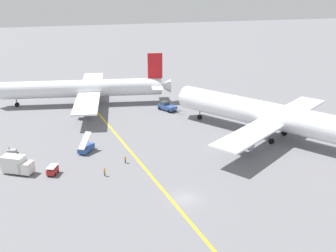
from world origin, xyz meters
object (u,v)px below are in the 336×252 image
at_px(airliner_being_pushed, 268,115).
at_px(gse_stair_truck_yellow, 86,147).
at_px(gse_baggage_cart_near_cluster, 53,170).
at_px(airliner_at_gate_left, 83,89).
at_px(gse_gpu_cart_small, 12,152).
at_px(pushback_tug, 167,106).
at_px(gse_catering_truck_tall, 17,165).
at_px(ground_crew_marshaller_foreground, 105,172).
at_px(ground_crew_wing_walker_right, 125,159).

height_order(airliner_being_pushed, gse_stair_truck_yellow, airliner_being_pushed).
bearing_deg(gse_baggage_cart_near_cluster, airliner_at_gate_left, 77.52).
height_order(gse_stair_truck_yellow, gse_gpu_cart_small, gse_stair_truck_yellow).
bearing_deg(gse_stair_truck_yellow, pushback_tug, 43.16).
xyz_separation_m(gse_catering_truck_tall, ground_crew_marshaller_foreground, (15.87, -5.94, -0.92)).
height_order(pushback_tug, gse_catering_truck_tall, gse_catering_truck_tall).
relative_size(airliner_at_gate_left, gse_baggage_cart_near_cluster, 16.95).
bearing_deg(airliner_being_pushed, gse_baggage_cart_near_cluster, -172.92).
relative_size(airliner_being_pushed, ground_crew_marshaller_foreground, 29.28).
bearing_deg(airliner_at_gate_left, gse_baggage_cart_near_cluster, -102.48).
xyz_separation_m(airliner_at_gate_left, airliner_being_pushed, (39.23, -39.24, 0.58)).
relative_size(gse_stair_truck_yellow, ground_crew_wing_walker_right, 3.02).
bearing_deg(airliner_at_gate_left, gse_catering_truck_tall, -110.98).
distance_m(airliner_being_pushed, gse_stair_truck_yellow, 42.41).
xyz_separation_m(airliner_being_pushed, ground_crew_marshaller_foreground, (-39.82, -9.60, -4.55)).
xyz_separation_m(pushback_tug, gse_stair_truck_yellow, (-25.08, -23.52, -0.14)).
bearing_deg(airliner_at_gate_left, ground_crew_marshaller_foreground, -90.69).
relative_size(airliner_being_pushed, gse_catering_truck_tall, 7.55).
distance_m(airliner_at_gate_left, airliner_being_pushed, 55.49).
xyz_separation_m(airliner_being_pushed, gse_stair_truck_yellow, (-42.08, 3.01, -4.36)).
xyz_separation_m(airliner_at_gate_left, gse_stair_truck_yellow, (-2.85, -36.23, -3.78)).
distance_m(airliner_being_pushed, gse_baggage_cart_near_cluster, 49.85).
xyz_separation_m(airliner_being_pushed, ground_crew_wing_walker_right, (-34.99, -5.03, -4.55)).
bearing_deg(ground_crew_wing_walker_right, gse_gpu_cart_small, 155.19).
height_order(pushback_tug, ground_crew_wing_walker_right, pushback_tug).
distance_m(gse_gpu_cart_small, ground_crew_wing_walker_right, 24.63).
xyz_separation_m(gse_gpu_cart_small, gse_catering_truck_tall, (1.66, -8.97, 0.96)).
bearing_deg(gse_gpu_cart_small, ground_crew_wing_walker_right, -24.81).
height_order(airliner_at_gate_left, ground_crew_marshaller_foreground, airliner_at_gate_left).
relative_size(pushback_tug, ground_crew_marshaller_foreground, 5.14).
bearing_deg(gse_catering_truck_tall, airliner_being_pushed, 3.76).
height_order(airliner_at_gate_left, gse_stair_truck_yellow, airliner_at_gate_left).
bearing_deg(gse_gpu_cart_small, airliner_at_gate_left, 61.90).
relative_size(gse_baggage_cart_near_cluster, gse_gpu_cart_small, 1.28).
relative_size(gse_baggage_cart_near_cluster, ground_crew_wing_walker_right, 1.93).
height_order(airliner_being_pushed, pushback_tug, airliner_being_pushed).
distance_m(airliner_being_pushed, ground_crew_wing_walker_right, 35.64).
bearing_deg(ground_crew_wing_walker_right, pushback_tug, 60.31).
bearing_deg(gse_catering_truck_tall, gse_stair_truck_yellow, 26.13).
height_order(gse_catering_truck_tall, ground_crew_marshaller_foreground, gse_catering_truck_tall).
height_order(pushback_tug, gse_stair_truck_yellow, gse_stair_truck_yellow).
height_order(airliner_being_pushed, ground_crew_wing_walker_right, airliner_being_pushed).
bearing_deg(airliner_at_gate_left, ground_crew_wing_walker_right, -84.53).
xyz_separation_m(gse_gpu_cart_small, ground_crew_marshaller_foreground, (17.53, -14.91, 0.04)).
distance_m(pushback_tug, gse_catering_truck_tall, 49.07).
relative_size(airliner_being_pushed, ground_crew_wing_walker_right, 29.19).
xyz_separation_m(ground_crew_marshaller_foreground, ground_crew_wing_walker_right, (4.82, 4.58, 0.00)).
relative_size(gse_gpu_cart_small, gse_catering_truck_tall, 0.39).
relative_size(airliner_at_gate_left, ground_crew_marshaller_foreground, 32.89).
bearing_deg(ground_crew_wing_walker_right, gse_baggage_cart_near_cluster, -175.62).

